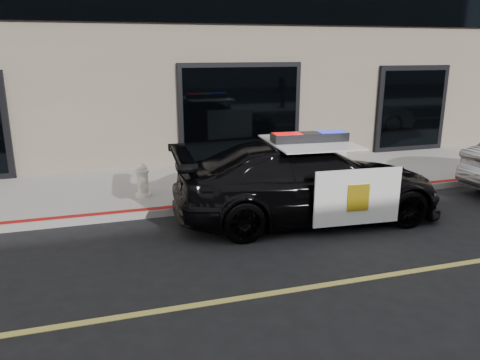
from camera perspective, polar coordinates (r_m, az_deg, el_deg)
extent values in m
plane|color=black|center=(7.83, 22.93, -9.81)|extent=(120.00, 120.00, 0.00)
cube|color=gray|center=(12.02, 7.04, 0.42)|extent=(60.00, 3.50, 0.15)
imported|color=black|center=(9.10, 8.27, -0.15)|extent=(2.81, 5.48, 1.51)
cube|color=white|center=(8.37, 14.15, -2.05)|extent=(1.61, 0.15, 1.00)
cube|color=white|center=(10.26, 8.71, 1.49)|extent=(1.61, 0.15, 1.00)
cube|color=white|center=(8.92, 8.46, 4.60)|extent=(1.63, 1.91, 0.03)
cube|color=gold|center=(8.34, 14.24, -2.11)|extent=(0.40, 0.04, 0.48)
cube|color=black|center=(8.91, 8.48, 5.15)|extent=(1.47, 0.47, 0.18)
cube|color=red|center=(8.75, 5.79, 5.14)|extent=(0.52, 0.36, 0.16)
cube|color=#0C19CC|center=(9.07, 11.08, 5.30)|extent=(0.52, 0.36, 0.16)
cylinder|color=silver|center=(10.27, -11.69, -1.78)|extent=(0.34, 0.34, 0.07)
cylinder|color=silver|center=(10.20, -11.78, -0.32)|extent=(0.24, 0.24, 0.47)
cylinder|color=silver|center=(10.13, -11.85, 1.05)|extent=(0.29, 0.29, 0.06)
sphere|color=silver|center=(10.12, -11.87, 1.36)|extent=(0.21, 0.21, 0.21)
cylinder|color=silver|center=(10.09, -11.90, 1.87)|extent=(0.07, 0.07, 0.07)
cylinder|color=silver|center=(10.33, -11.88, 0.26)|extent=(0.12, 0.11, 0.12)
cylinder|color=silver|center=(10.03, -11.71, -0.20)|extent=(0.12, 0.11, 0.12)
cylinder|color=silver|center=(10.02, -11.67, -0.60)|extent=(0.16, 0.13, 0.16)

